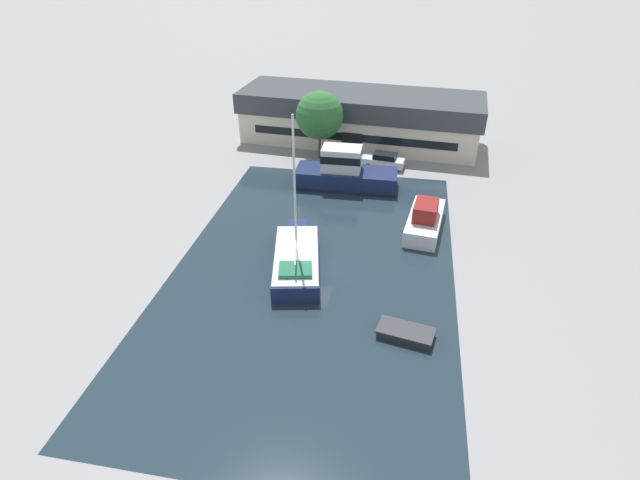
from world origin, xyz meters
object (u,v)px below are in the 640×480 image
Objects in this scene: warehouse_building at (360,117)px; small_dinghy at (405,333)px; cabin_boat at (425,220)px; parked_car at (383,160)px; quay_tree_near_building at (320,115)px; sailboat_moored at (297,259)px; motor_cruiser at (345,173)px.

warehouse_building is 7.61× the size of small_dinghy.
small_dinghy is at bearing -87.18° from cabin_boat.
parked_car is (3.46, -7.42, -2.15)m from warehouse_building.
cabin_boat reaches higher than small_dinghy.
small_dinghy is 13.69m from cabin_boat.
small_dinghy is (10.51, -27.51, -4.62)m from quay_tree_near_building.
parked_car is 13.38m from cabin_boat.
sailboat_moored reaches higher than motor_cruiser.
parked_car is at bearing -60.32° from warehouse_building.
sailboat_moored reaches higher than cabin_boat.
quay_tree_near_building is 0.74× the size of motor_cruiser.
sailboat_moored reaches higher than parked_car.
quay_tree_near_building reaches higher than small_dinghy.
cabin_boat is at bearing -173.64° from small_dinghy.
quay_tree_near_building is at bearing 84.41° from sailboat_moored.
sailboat_moored is 1.17× the size of motor_cruiser.
quay_tree_near_building reaches higher than cabin_boat.
sailboat_moored is 12.09m from cabin_boat.
warehouse_building is 2.85× the size of motor_cruiser.
warehouse_building reaches higher than parked_car.
cabin_boat is (1.10, 13.63, 0.69)m from small_dinghy.
quay_tree_near_building is 18.52m from cabin_boat.
sailboat_moored is 14.87m from motor_cruiser.
quay_tree_near_building is 1.59× the size of parked_car.
sailboat_moored is at bearing -115.25° from small_dinghy.
small_dinghy is (6.76, -33.68, -2.66)m from warehouse_building.
quay_tree_near_building is 29.80m from small_dinghy.
small_dinghy is at bearing -69.09° from quay_tree_near_building.
motor_cruiser is 2.67× the size of small_dinghy.
warehouse_building is 8.46m from parked_car.
motor_cruiser is at bearing -60.43° from quay_tree_near_building.
motor_cruiser reaches higher than small_dinghy.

